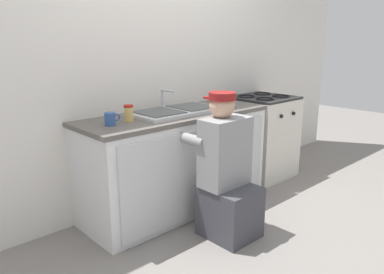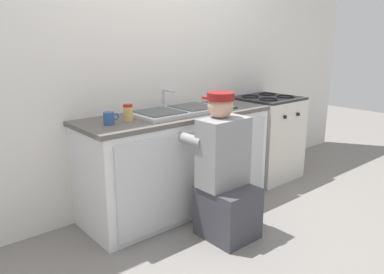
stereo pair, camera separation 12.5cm
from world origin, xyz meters
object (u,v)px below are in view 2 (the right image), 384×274
at_px(stove_range, 266,137).
at_px(coffee_mug, 109,118).
at_px(cell_phone, 229,107).
at_px(sink_double_basin, 177,111).
at_px(plumber_person, 225,178).
at_px(spice_bottle_red, 227,96).
at_px(condiment_jar, 128,113).

bearing_deg(stove_range, coffee_mug, -179.01).
bearing_deg(stove_range, cell_phone, -170.63).
distance_m(sink_double_basin, stove_range, 1.31).
height_order(plumber_person, cell_phone, plumber_person).
distance_m(plumber_person, coffee_mug, 0.97).
xyz_separation_m(sink_double_basin, spice_bottle_red, (0.76, 0.15, 0.03)).
bearing_deg(condiment_jar, stove_range, 0.33).
bearing_deg(cell_phone, stove_range, 9.37).
relative_size(stove_range, coffee_mug, 7.12).
relative_size(sink_double_basin, stove_range, 0.89).
distance_m(plumber_person, cell_phone, 0.86).
bearing_deg(stove_range, condiment_jar, -179.67).
bearing_deg(sink_double_basin, coffee_mug, -176.98).
height_order(cell_phone, coffee_mug, coffee_mug).
relative_size(cell_phone, condiment_jar, 1.09).
relative_size(plumber_person, condiment_jar, 8.63).
bearing_deg(spice_bottle_red, condiment_jar, -172.47).
height_order(stove_range, spice_bottle_red, spice_bottle_red).
relative_size(spice_bottle_red, coffee_mug, 0.83).
distance_m(stove_range, coffee_mug, 1.94).
distance_m(stove_range, condiment_jar, 1.78).
xyz_separation_m(stove_range, spice_bottle_red, (-0.47, 0.15, 0.47)).
xyz_separation_m(spice_bottle_red, condiment_jar, (-1.25, -0.16, 0.01)).
bearing_deg(condiment_jar, sink_double_basin, 1.42).
relative_size(stove_range, plumber_person, 0.81).
bearing_deg(sink_double_basin, condiment_jar, -178.58).
xyz_separation_m(sink_double_basin, condiment_jar, (-0.48, -0.01, 0.05)).
bearing_deg(spice_bottle_red, stove_range, -18.36).
bearing_deg(plumber_person, sink_double_basin, 86.91).
height_order(sink_double_basin, spice_bottle_red, sink_double_basin).
height_order(plumber_person, coffee_mug, plumber_person).
height_order(stove_range, condiment_jar, condiment_jar).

